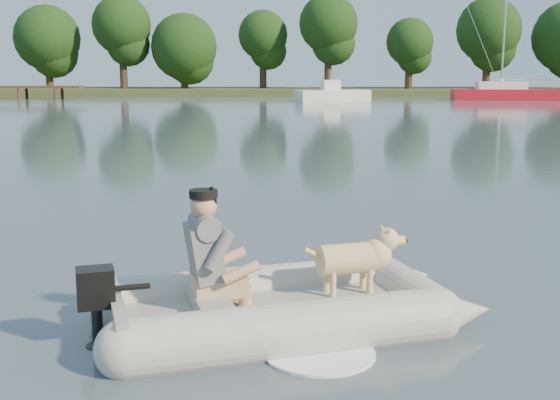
{
  "coord_description": "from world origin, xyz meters",
  "views": [
    {
      "loc": [
        -0.02,
        -6.38,
        2.37
      ],
      "look_at": [
        -0.12,
        2.34,
        0.75
      ],
      "focal_mm": 45.0,
      "sensor_mm": 36.0,
      "label": 1
    }
  ],
  "objects_px": {
    "man": "(207,248)",
    "dog": "(348,264)",
    "sailboat": "(506,93)",
    "motorboat": "(333,87)",
    "dinghy": "(284,263)"
  },
  "relations": [
    {
      "from": "dinghy",
      "to": "man",
      "type": "bearing_deg",
      "value": 175.76
    },
    {
      "from": "man",
      "to": "dog",
      "type": "distance_m",
      "value": 1.4
    },
    {
      "from": "motorboat",
      "to": "sailboat",
      "type": "relative_size",
      "value": 0.48
    },
    {
      "from": "man",
      "to": "dog",
      "type": "height_order",
      "value": "man"
    },
    {
      "from": "man",
      "to": "motorboat",
      "type": "xyz_separation_m",
      "value": [
        4.1,
        47.21,
        0.28
      ]
    },
    {
      "from": "man",
      "to": "sailboat",
      "type": "distance_m",
      "value": 53.25
    },
    {
      "from": "sailboat",
      "to": "motorboat",
      "type": "bearing_deg",
      "value": -162.56
    },
    {
      "from": "dinghy",
      "to": "dog",
      "type": "bearing_deg",
      "value": 4.57
    },
    {
      "from": "dinghy",
      "to": "motorboat",
      "type": "xyz_separation_m",
      "value": [
        3.4,
        47.04,
        0.47
      ]
    },
    {
      "from": "dinghy",
      "to": "motorboat",
      "type": "distance_m",
      "value": 47.17
    },
    {
      "from": "dog",
      "to": "motorboat",
      "type": "relative_size",
      "value": 0.17
    },
    {
      "from": "dinghy",
      "to": "sailboat",
      "type": "height_order",
      "value": "sailboat"
    },
    {
      "from": "motorboat",
      "to": "sailboat",
      "type": "xyz_separation_m",
      "value": [
        13.91,
        2.9,
        -0.56
      ]
    },
    {
      "from": "dog",
      "to": "sailboat",
      "type": "distance_m",
      "value": 52.42
    },
    {
      "from": "man",
      "to": "dinghy",
      "type": "bearing_deg",
      "value": -4.24
    }
  ]
}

